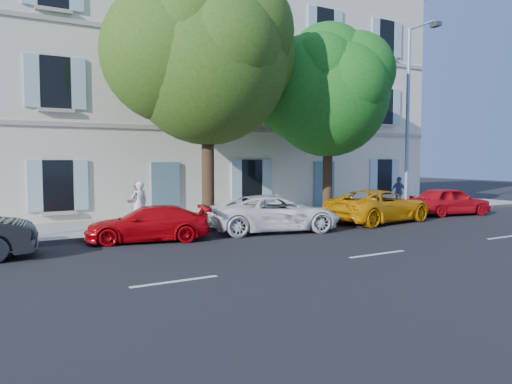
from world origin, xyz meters
TOP-DOWN VIEW (x-y plane):
  - ground at (0.00, 0.00)m, footprint 90.00×90.00m
  - sidewalk at (0.00, 4.45)m, footprint 36.00×4.50m
  - kerb at (0.00, 2.28)m, footprint 36.00×0.16m
  - building at (0.00, 10.20)m, footprint 28.00×7.00m
  - car_red_coupe at (-4.77, 1.39)m, footprint 4.21×2.57m
  - car_white_coupe at (-0.10, 1.09)m, footprint 5.18×3.26m
  - car_yellow_supercar at (5.06, 1.07)m, footprint 5.18×2.90m
  - car_red_hatchback at (9.77, 1.25)m, footprint 4.12×2.27m
  - tree_left at (-1.84, 3.06)m, footprint 6.02×6.02m
  - tree_right at (4.12, 3.30)m, footprint 5.26×5.26m
  - street_lamp at (8.44, 2.52)m, footprint 0.35×1.85m
  - pedestrian_a at (-4.33, 3.64)m, footprint 0.70×0.54m
  - pedestrian_b at (-4.19, 4.30)m, footprint 1.01×0.94m
  - pedestrian_c at (9.51, 4.13)m, footprint 0.53×0.97m

SIDE VIEW (x-z plane):
  - ground at x=0.00m, z-range 0.00..0.00m
  - sidewalk at x=0.00m, z-range 0.00..0.15m
  - kerb at x=0.00m, z-range 0.00..0.16m
  - car_red_coupe at x=-4.77m, z-range 0.00..1.14m
  - car_red_hatchback at x=9.77m, z-range 0.00..1.33m
  - car_white_coupe at x=-0.10m, z-range 0.00..1.33m
  - car_yellow_supercar at x=5.06m, z-range 0.00..1.37m
  - pedestrian_c at x=9.51m, z-range 0.15..1.72m
  - pedestrian_b at x=-4.19m, z-range 0.15..1.81m
  - pedestrian_a at x=-4.33m, z-range 0.15..1.84m
  - street_lamp at x=8.44m, z-range 0.72..9.37m
  - tree_right at x=4.12m, z-range 1.30..9.41m
  - building at x=0.00m, z-range 0.00..12.00m
  - tree_left at x=-1.84m, z-range 1.49..10.82m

